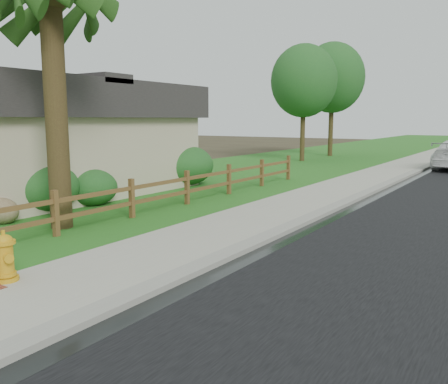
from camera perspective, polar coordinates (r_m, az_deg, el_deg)
The scene contains 13 objects.
ground at distance 6.94m, azimuth -19.51°, elevation -14.20°, with size 120.00×120.00×0.00m, color #332A1C.
sidewalk at distance 39.37m, azimuth 24.11°, elevation 4.22°, with size 2.20×90.00×0.10m, color #9B9787.
grass_strip at distance 39.71m, azimuth 21.39°, elevation 4.38°, with size 1.60×90.00×0.06m, color #245919.
lawn_near at distance 41.07m, azimuth 14.26°, elevation 4.82°, with size 9.00×90.00×0.04m, color #245919.
ranch_fence at distance 13.60m, azimuth -7.54°, elevation 0.10°, with size 0.12×16.92×1.10m.
house at distance 19.45m, azimuth -23.38°, elevation 6.37°, with size 10.60×9.60×4.05m.
fire_hydrant at distance 8.32m, azimuth -24.90°, elevation -7.19°, with size 0.54×0.44×0.82m.
boulder at distance 13.27m, azimuth -25.24°, elevation -2.09°, with size 1.03×0.77×0.68m, color brown.
shrub_b at distance 14.50m, azimuth -21.01°, elevation 0.55°, with size 2.07×2.07×1.45m, color #1A491D.
shrub_c at distance 15.11m, azimuth -15.65°, elevation 0.53°, with size 1.57×1.57×1.14m, color #1A491D.
shrub_d at distance 19.07m, azimuth -4.90°, elevation 3.23°, with size 2.41×2.41×1.64m, color #1A491D.
tree_near_left at distance 30.45m, azimuth 9.58°, elevation 13.02°, with size 4.08×4.08×7.24m.
tree_mid_left at distance 35.08m, azimuth 12.92°, elevation 13.23°, with size 4.47×4.47×7.99m.
Camera 1 is at (5.15, -3.82, 2.65)m, focal length 38.00 mm.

